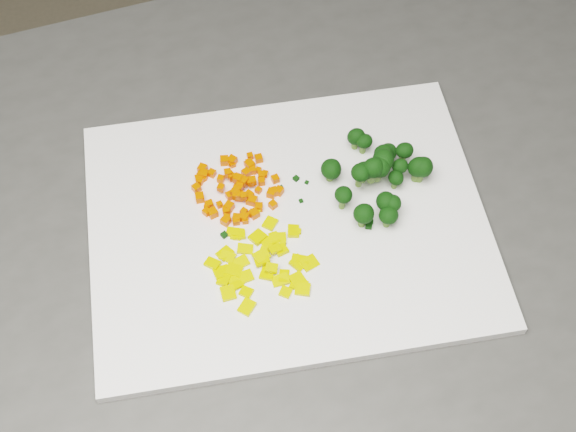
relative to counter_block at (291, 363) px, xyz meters
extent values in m
cube|color=#41413F|center=(0.00, 0.00, 0.00)|extent=(1.13, 0.85, 0.90)
cube|color=white|center=(-0.01, -0.02, 0.46)|extent=(0.45, 0.36, 0.01)
cube|color=#F14402|center=(-0.05, 0.03, 0.47)|extent=(0.01, 0.01, 0.01)
cube|color=#F14402|center=(-0.04, 0.01, 0.47)|extent=(0.01, 0.01, 0.01)
cube|color=#F14402|center=(-0.05, 0.01, 0.47)|extent=(0.01, 0.01, 0.01)
cube|color=#F14402|center=(-0.04, 0.03, 0.47)|extent=(0.01, 0.01, 0.01)
cube|color=#F14402|center=(-0.02, 0.04, 0.46)|extent=(0.01, 0.01, 0.01)
cube|color=#F14402|center=(-0.06, 0.07, 0.47)|extent=(0.01, 0.01, 0.01)
cube|color=#F14402|center=(-0.03, 0.05, 0.46)|extent=(0.01, 0.01, 0.01)
cube|color=#F14402|center=(-0.05, 0.03, 0.47)|extent=(0.01, 0.01, 0.01)
cube|color=#F14402|center=(-0.07, 0.02, 0.47)|extent=(0.01, 0.01, 0.01)
cube|color=#F14402|center=(-0.04, 0.05, 0.47)|extent=(0.01, 0.01, 0.01)
cube|color=#F14402|center=(-0.04, 0.03, 0.47)|extent=(0.01, 0.01, 0.01)
cube|color=#F14402|center=(-0.08, 0.06, 0.47)|extent=(0.01, 0.01, 0.01)
cube|color=#F14402|center=(-0.09, 0.00, 0.47)|extent=(0.01, 0.01, 0.01)
cube|color=#F14402|center=(-0.05, 0.03, 0.47)|extent=(0.01, 0.01, 0.01)
cube|color=#F14402|center=(-0.06, 0.05, 0.47)|extent=(0.01, 0.01, 0.01)
cube|color=#F14402|center=(-0.10, 0.04, 0.47)|extent=(0.01, 0.01, 0.01)
cube|color=#F14402|center=(-0.10, 0.05, 0.47)|extent=(0.01, 0.01, 0.01)
cube|color=#F14402|center=(-0.07, 0.05, 0.47)|extent=(0.01, 0.01, 0.01)
cube|color=#F14402|center=(-0.06, 0.05, 0.47)|extent=(0.01, 0.01, 0.01)
cube|color=#F14402|center=(-0.08, -0.01, 0.47)|extent=(0.01, 0.01, 0.01)
cube|color=#F14402|center=(-0.01, 0.02, 0.47)|extent=(0.01, 0.01, 0.01)
cube|color=#F14402|center=(-0.07, -0.01, 0.47)|extent=(0.01, 0.01, 0.01)
cube|color=#F14402|center=(-0.03, 0.03, 0.47)|extent=(0.01, 0.01, 0.01)
cube|color=#F14402|center=(-0.02, 0.00, 0.47)|extent=(0.01, 0.01, 0.01)
cube|color=#F14402|center=(-0.06, -0.01, 0.47)|extent=(0.01, 0.01, 0.01)
cube|color=#F14402|center=(-0.02, 0.01, 0.47)|extent=(0.01, 0.01, 0.01)
cube|color=#F14402|center=(-0.05, 0.06, 0.46)|extent=(0.01, 0.01, 0.01)
cube|color=#F14402|center=(-0.09, 0.06, 0.46)|extent=(0.01, 0.01, 0.01)
cube|color=#F14402|center=(-0.06, 0.03, 0.47)|extent=(0.01, 0.01, 0.01)
cube|color=#F14402|center=(-0.04, 0.06, 0.47)|extent=(0.01, 0.01, 0.01)
cube|color=#F14402|center=(-0.05, 0.04, 0.47)|extent=(0.01, 0.01, 0.01)
cube|color=#F14402|center=(-0.06, 0.02, 0.47)|extent=(0.01, 0.01, 0.01)
cube|color=#F14402|center=(-0.03, 0.02, 0.46)|extent=(0.01, 0.01, 0.01)
cube|color=#F14402|center=(-0.05, 0.01, 0.46)|extent=(0.01, 0.01, 0.01)
cube|color=#F14402|center=(-0.04, -0.01, 0.47)|extent=(0.01, 0.01, 0.01)
cube|color=#F14402|center=(-0.09, 0.05, 0.46)|extent=(0.01, 0.01, 0.01)
cube|color=#F14402|center=(-0.02, 0.06, 0.47)|extent=(0.01, 0.01, 0.01)
cube|color=#F14402|center=(-0.09, 0.02, 0.46)|extent=(0.01, 0.01, 0.01)
cube|color=#F14402|center=(-0.05, 0.03, 0.47)|extent=(0.01, 0.01, 0.01)
cube|color=#F14402|center=(-0.07, 0.01, 0.47)|extent=(0.01, 0.01, 0.01)
cube|color=#F14402|center=(-0.09, 0.05, 0.46)|extent=(0.01, 0.01, 0.01)
cube|color=#F14402|center=(-0.06, 0.02, 0.47)|extent=(0.01, 0.01, 0.01)
cube|color=#F14402|center=(-0.03, 0.04, 0.47)|extent=(0.01, 0.01, 0.01)
cube|color=#F14402|center=(-0.06, 0.07, 0.46)|extent=(0.01, 0.01, 0.01)
cube|color=#F14402|center=(-0.05, 0.07, 0.47)|extent=(0.01, 0.01, 0.01)
cube|color=#F14402|center=(-0.09, 0.06, 0.47)|extent=(0.01, 0.01, 0.01)
cube|color=#F14402|center=(-0.03, 0.05, 0.47)|extent=(0.01, 0.01, 0.01)
cube|color=#F14402|center=(-0.06, 0.00, 0.46)|extent=(0.01, 0.01, 0.01)
cube|color=#F14402|center=(-0.05, -0.01, 0.46)|extent=(0.01, 0.01, 0.01)
cube|color=#F14402|center=(-0.04, 0.03, 0.47)|extent=(0.01, 0.01, 0.01)
cube|color=#F14402|center=(-0.06, -0.01, 0.47)|extent=(0.01, 0.01, 0.01)
cube|color=#F14402|center=(-0.06, 0.02, 0.47)|extent=(0.01, 0.01, 0.01)
cube|color=#F14402|center=(-0.10, 0.03, 0.47)|extent=(0.01, 0.01, 0.01)
cube|color=#F14402|center=(-0.03, 0.07, 0.46)|extent=(0.01, 0.01, 0.01)
cube|color=#F14402|center=(-0.09, 0.05, 0.47)|extent=(0.01, 0.01, 0.01)
cube|color=#F14402|center=(-0.06, 0.04, 0.47)|extent=(0.01, 0.01, 0.01)
cube|color=#F14402|center=(-0.09, 0.06, 0.47)|extent=(0.01, 0.01, 0.01)
cube|color=#F14402|center=(-0.07, 0.03, 0.47)|extent=(0.01, 0.01, 0.01)
cube|color=#F14402|center=(-0.07, 0.00, 0.47)|extent=(0.01, 0.01, 0.01)
cube|color=#F14402|center=(-0.07, -0.01, 0.46)|extent=(0.01, 0.01, 0.01)
cube|color=#F14402|center=(-0.09, 0.02, 0.47)|extent=(0.01, 0.01, 0.01)
cube|color=#F14402|center=(-0.06, 0.03, 0.46)|extent=(0.01, 0.01, 0.01)
cube|color=#F14402|center=(-0.05, 0.02, 0.47)|extent=(0.01, 0.01, 0.01)
cube|color=#F14402|center=(-0.04, 0.06, 0.46)|extent=(0.01, 0.01, 0.01)
cube|color=#F14402|center=(-0.01, 0.03, 0.47)|extent=(0.01, 0.01, 0.01)
cube|color=#F14402|center=(-0.04, 0.00, 0.47)|extent=(0.01, 0.01, 0.01)
cube|color=#F14402|center=(-0.04, 0.06, 0.46)|extent=(0.01, 0.01, 0.01)
cube|color=#F14402|center=(-0.02, 0.02, 0.47)|extent=(0.01, 0.01, 0.01)
cube|color=#F14402|center=(-0.06, -0.01, 0.46)|extent=(0.01, 0.01, 0.01)
cube|color=#F14402|center=(-0.08, 0.01, 0.46)|extent=(0.01, 0.01, 0.01)
cube|color=#F14402|center=(-0.09, 0.01, 0.47)|extent=(0.01, 0.01, 0.01)
cube|color=yellow|center=(-0.08, -0.07, 0.46)|extent=(0.02, 0.02, 0.01)
cube|color=yellow|center=(-0.07, -0.03, 0.46)|extent=(0.02, 0.02, 0.01)
cube|color=yellow|center=(-0.07, -0.03, 0.46)|extent=(0.02, 0.01, 0.00)
cube|color=yellow|center=(-0.09, -0.05, 0.46)|extent=(0.02, 0.02, 0.01)
cube|color=yellow|center=(-0.07, -0.03, 0.46)|extent=(0.02, 0.01, 0.01)
cube|color=yellow|center=(-0.05, -0.07, 0.47)|extent=(0.02, 0.01, 0.01)
cube|color=yellow|center=(-0.09, -0.08, 0.46)|extent=(0.02, 0.02, 0.01)
cube|color=yellow|center=(-0.07, -0.06, 0.46)|extent=(0.02, 0.02, 0.01)
cube|color=yellow|center=(-0.04, -0.09, 0.46)|extent=(0.02, 0.01, 0.01)
cube|color=yellow|center=(-0.10, -0.06, 0.46)|extent=(0.02, 0.02, 0.01)
cube|color=yellow|center=(-0.03, -0.02, 0.46)|extent=(0.02, 0.02, 0.00)
cube|color=yellow|center=(-0.05, -0.06, 0.46)|extent=(0.02, 0.02, 0.01)
cube|color=yellow|center=(-0.03, -0.09, 0.46)|extent=(0.01, 0.02, 0.01)
cube|color=yellow|center=(-0.07, -0.08, 0.46)|extent=(0.02, 0.02, 0.01)
cube|color=yellow|center=(-0.03, -0.06, 0.47)|extent=(0.01, 0.01, 0.00)
cube|color=yellow|center=(0.00, -0.08, 0.46)|extent=(0.02, 0.02, 0.01)
cube|color=yellow|center=(-0.08, -0.08, 0.46)|extent=(0.02, 0.02, 0.00)
cube|color=yellow|center=(-0.02, -0.11, 0.46)|extent=(0.02, 0.02, 0.01)
cube|color=yellow|center=(-0.05, -0.08, 0.46)|extent=(0.02, 0.02, 0.01)
cube|color=yellow|center=(-0.09, -0.07, 0.46)|extent=(0.02, 0.02, 0.01)
cube|color=yellow|center=(-0.09, -0.09, 0.46)|extent=(0.02, 0.02, 0.01)
cube|color=yellow|center=(-0.05, -0.06, 0.47)|extent=(0.02, 0.02, 0.01)
cube|color=yellow|center=(-0.08, -0.08, 0.46)|extent=(0.02, 0.02, 0.01)
cube|color=yellow|center=(-0.04, -0.05, 0.46)|extent=(0.01, 0.02, 0.00)
cube|color=yellow|center=(-0.03, -0.04, 0.46)|extent=(0.01, 0.02, 0.01)
cube|color=yellow|center=(-0.03, -0.06, 0.46)|extent=(0.02, 0.02, 0.01)
cube|color=yellow|center=(-0.02, -0.10, 0.46)|extent=(0.02, 0.02, 0.00)
cube|color=yellow|center=(-0.03, -0.11, 0.46)|extent=(0.02, 0.02, 0.00)
cube|color=yellow|center=(-0.04, -0.08, 0.47)|extent=(0.02, 0.01, 0.01)
cube|color=yellow|center=(-0.08, -0.05, 0.46)|extent=(0.02, 0.02, 0.01)
cube|color=yellow|center=(-0.03, -0.04, 0.46)|extent=(0.02, 0.02, 0.01)
cube|color=yellow|center=(-0.05, -0.04, 0.46)|extent=(0.02, 0.02, 0.01)
cube|color=yellow|center=(-0.08, -0.11, 0.46)|extent=(0.02, 0.02, 0.01)
cube|color=yellow|center=(-0.01, -0.07, 0.46)|extent=(0.02, 0.02, 0.01)
cube|color=yellow|center=(-0.06, -0.05, 0.46)|extent=(0.02, 0.02, 0.01)
cube|color=yellow|center=(-0.02, -0.10, 0.46)|extent=(0.02, 0.02, 0.00)
cube|color=yellow|center=(-0.07, -0.10, 0.46)|extent=(0.02, 0.02, 0.00)
cube|color=yellow|center=(-0.01, -0.08, 0.46)|extent=(0.02, 0.02, 0.01)
cube|color=yellow|center=(-0.01, -0.04, 0.46)|extent=(0.02, 0.02, 0.01)
cube|color=black|center=(0.02, 0.02, 0.46)|extent=(0.01, 0.01, 0.00)
cube|color=black|center=(0.07, -0.05, 0.46)|extent=(0.01, 0.01, 0.00)
cube|color=black|center=(0.01, 0.03, 0.46)|extent=(0.01, 0.01, 0.00)
cube|color=black|center=(0.01, 0.00, 0.46)|extent=(0.00, 0.00, 0.00)
cube|color=yellow|center=(-0.04, -0.01, 0.46)|extent=(0.01, 0.01, 0.00)
cube|color=black|center=(-0.08, -0.03, 0.46)|extent=(0.01, 0.01, 0.00)
cube|color=black|center=(0.08, -0.05, 0.46)|extent=(0.01, 0.01, 0.00)
cube|color=#F14402|center=(0.07, -0.04, 0.46)|extent=(0.01, 0.01, 0.00)
cube|color=yellow|center=(0.00, -0.04, 0.46)|extent=(0.01, 0.01, 0.00)
cube|color=black|center=(-0.01, 0.02, 0.46)|extent=(0.01, 0.01, 0.00)
camera|label=1|loc=(-0.12, -0.47, 1.19)|focal=50.00mm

